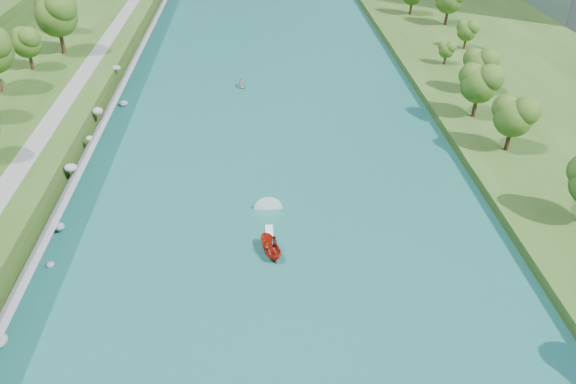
{
  "coord_description": "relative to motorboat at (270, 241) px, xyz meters",
  "views": [
    {
      "loc": [
        -1.43,
        -44.2,
        40.05
      ],
      "look_at": [
        1.95,
        14.16,
        2.5
      ],
      "focal_mm": 35.0,
      "sensor_mm": 36.0,
      "label": 1
    }
  ],
  "objects": [
    {
      "name": "motorboat",
      "position": [
        0.0,
        0.0,
        0.0
      ],
      "size": [
        3.6,
        19.17,
        2.09
      ],
      "rotation": [
        0.0,
        0.0,
        3.43
      ],
      "color": "#B51D0E",
      "rests_on": "river_water"
    },
    {
      "name": "river_water",
      "position": [
        0.53,
        13.58,
        -0.81
      ],
      "size": [
        55.0,
        240.0,
        0.1
      ],
      "primitive_type": "cube",
      "color": "#175952",
      "rests_on": "ground"
    },
    {
      "name": "ground",
      "position": [
        0.53,
        -6.42,
        -0.86
      ],
      "size": [
        260.0,
        260.0,
        0.0
      ],
      "primitive_type": "plane",
      "color": "#2D5119",
      "rests_on": "ground"
    },
    {
      "name": "raft",
      "position": [
        -3.98,
        48.11,
        -0.4
      ],
      "size": [
        3.2,
        3.59,
        1.58
      ],
      "rotation": [
        0.0,
        0.0,
        0.45
      ],
      "color": "#9A9DA2",
      "rests_on": "river_water"
    },
    {
      "name": "riprap_bank",
      "position": [
        -25.31,
        12.87,
        0.94
      ],
      "size": [
        4.41,
        236.0,
        4.41
      ],
      "color": "slate",
      "rests_on": "ground"
    },
    {
      "name": "trees_east",
      "position": [
        37.18,
        26.61,
        5.48
      ],
      "size": [
        17.38,
        140.72,
        11.03
      ],
      "color": "#2B5115",
      "rests_on": "berm_east"
    },
    {
      "name": "riverside_path",
      "position": [
        -31.97,
        13.58,
        2.69
      ],
      "size": [
        3.0,
        200.0,
        0.1
      ],
      "primitive_type": "cube",
      "color": "gray",
      "rests_on": "berm_west"
    }
  ]
}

